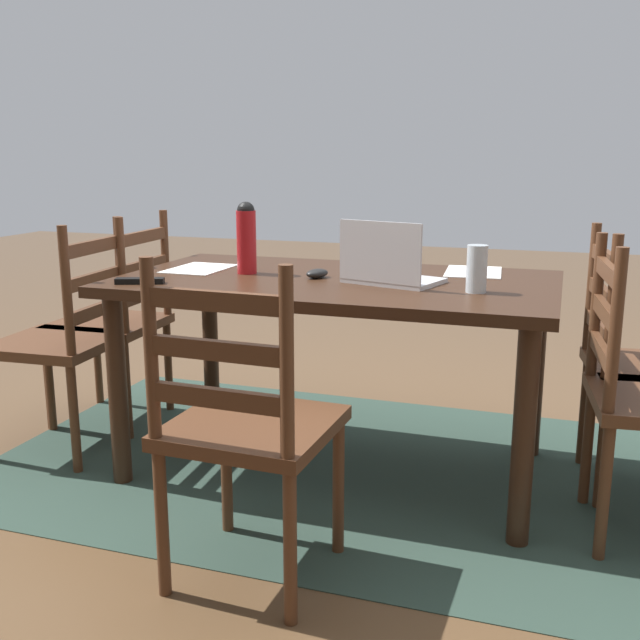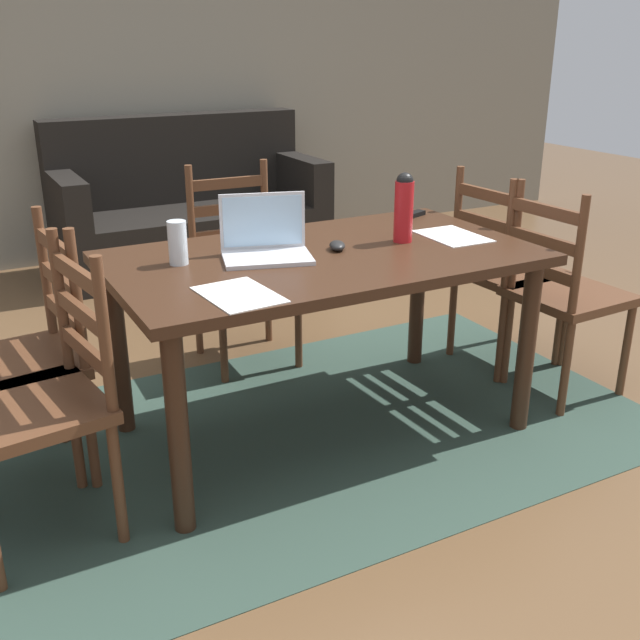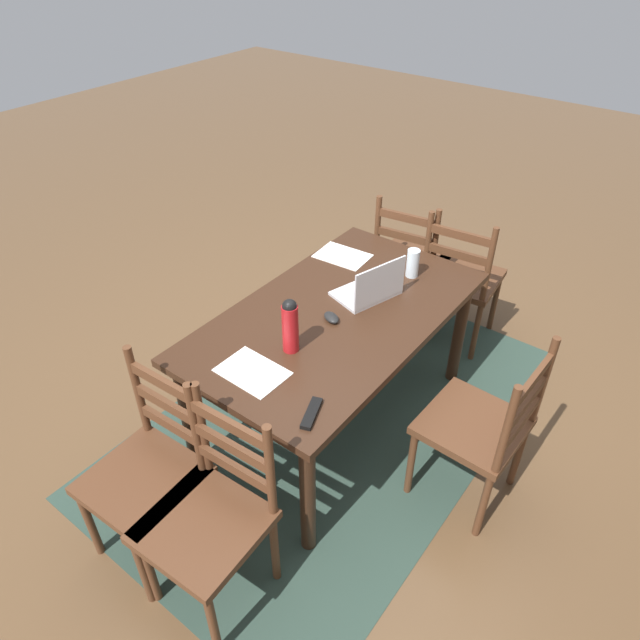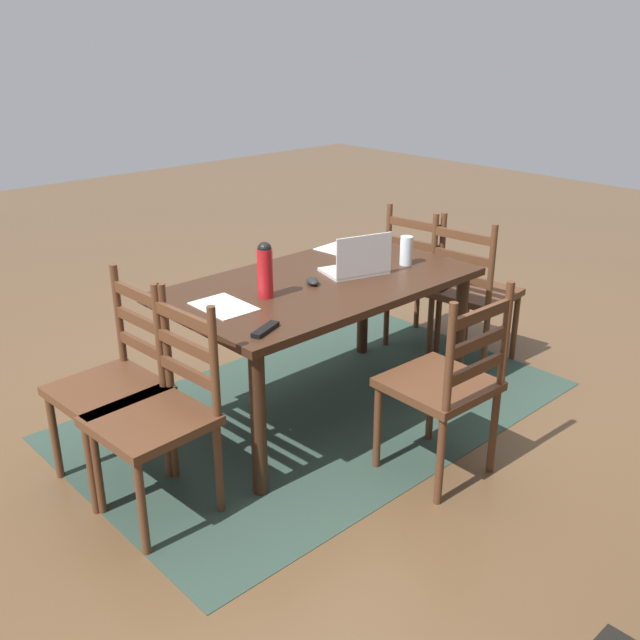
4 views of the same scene
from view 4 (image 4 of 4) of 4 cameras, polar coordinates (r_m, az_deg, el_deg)
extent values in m
plane|color=brown|center=(3.99, 0.03, -7.09)|extent=(14.00, 14.00, 0.00)
cube|color=#2D4238|center=(3.98, 0.03, -7.05)|extent=(2.65, 1.65, 0.01)
cube|color=#382114|center=(3.69, 0.03, 2.86)|extent=(1.60, 0.91, 0.04)
cylinder|color=#382114|center=(4.54, 3.43, 1.57)|extent=(0.07, 0.07, 0.71)
cylinder|color=#382114|center=(3.71, -12.12, -3.78)|extent=(0.07, 0.07, 0.71)
cylinder|color=#382114|center=(4.10, 11.00, -1.14)|extent=(0.07, 0.07, 0.71)
cylinder|color=#382114|center=(3.16, -4.91, -8.20)|extent=(0.07, 0.07, 0.71)
cube|color=#56331E|center=(3.35, -16.49, -5.40)|extent=(0.46, 0.46, 0.04)
cylinder|color=#56331E|center=(3.24, -17.25, -11.28)|extent=(0.04, 0.04, 0.43)
cylinder|color=#56331E|center=(3.54, -20.32, -8.67)|extent=(0.04, 0.04, 0.43)
cylinder|color=#56331E|center=(3.40, -11.64, -8.99)|extent=(0.04, 0.04, 0.43)
cylinder|color=#56331E|center=(3.68, -15.04, -6.72)|extent=(0.04, 0.04, 0.43)
cylinder|color=#56331E|center=(3.18, -12.16, -1.43)|extent=(0.04, 0.04, 0.50)
cylinder|color=#56331E|center=(3.49, -15.68, 0.34)|extent=(0.04, 0.04, 0.50)
cube|color=#56331E|center=(3.37, -13.85, -2.07)|extent=(0.04, 0.36, 0.05)
cube|color=#56331E|center=(3.32, -14.04, -0.11)|extent=(0.04, 0.36, 0.05)
cube|color=#56331E|center=(3.28, -14.24, 1.91)|extent=(0.04, 0.36, 0.05)
cube|color=#56331E|center=(4.48, 12.25, 2.11)|extent=(0.48, 0.48, 0.04)
cylinder|color=#56331E|center=(4.80, 11.18, 0.57)|extent=(0.04, 0.04, 0.43)
cylinder|color=#56331E|center=(4.65, 15.21, -0.56)|extent=(0.04, 0.04, 0.43)
cylinder|color=#56331E|center=(4.50, 8.72, -0.76)|extent=(0.04, 0.04, 0.43)
cylinder|color=#56331E|center=(4.33, 12.95, -2.04)|extent=(0.04, 0.04, 0.43)
cylinder|color=#56331E|center=(4.33, 9.02, 5.12)|extent=(0.04, 0.04, 0.50)
cylinder|color=#56331E|center=(4.15, 13.45, 4.04)|extent=(0.04, 0.04, 0.50)
cube|color=#56331E|center=(4.27, 11.09, 3.32)|extent=(0.06, 0.36, 0.05)
cube|color=#56331E|center=(4.23, 11.21, 4.92)|extent=(0.06, 0.36, 0.05)
cube|color=#56331E|center=(4.19, 11.34, 6.55)|extent=(0.06, 0.36, 0.05)
cube|color=#56331E|center=(4.68, 8.64, 3.24)|extent=(0.50, 0.50, 0.04)
cylinder|color=#56331E|center=(5.01, 7.73, 1.69)|extent=(0.04, 0.04, 0.43)
cylinder|color=#56331E|center=(4.84, 11.57, 0.69)|extent=(0.04, 0.04, 0.43)
cylinder|color=#56331E|center=(4.70, 5.31, 0.44)|extent=(0.04, 0.04, 0.43)
cylinder|color=#56331E|center=(4.52, 9.31, -0.68)|extent=(0.04, 0.04, 0.43)
cylinder|color=#56331E|center=(4.54, 5.46, 6.10)|extent=(0.04, 0.04, 0.50)
cylinder|color=#56331E|center=(4.35, 9.64, 5.18)|extent=(0.04, 0.04, 0.50)
cube|color=#56331E|center=(4.47, 7.44, 4.42)|extent=(0.08, 0.36, 0.05)
cube|color=#56331E|center=(4.44, 7.52, 5.96)|extent=(0.08, 0.36, 0.05)
cube|color=#56331E|center=(4.40, 7.60, 7.52)|extent=(0.08, 0.36, 0.05)
cube|color=#56331E|center=(3.31, 9.37, -5.04)|extent=(0.45, 0.45, 0.04)
cylinder|color=#56331E|center=(3.41, 4.58, -8.46)|extent=(0.04, 0.04, 0.43)
cylinder|color=#56331E|center=(3.66, 8.79, -6.40)|extent=(0.04, 0.04, 0.43)
cylinder|color=#56331E|center=(3.20, 9.51, -10.99)|extent=(0.04, 0.04, 0.43)
cylinder|color=#56331E|center=(3.46, 13.60, -8.56)|extent=(0.04, 0.04, 0.43)
cylinder|color=#56331E|center=(2.96, 10.25, -3.16)|extent=(0.04, 0.04, 0.50)
cylinder|color=#56331E|center=(3.24, 14.50, -1.22)|extent=(0.04, 0.04, 0.50)
cube|color=#56331E|center=(3.14, 12.33, -3.81)|extent=(0.36, 0.04, 0.05)
cube|color=#56331E|center=(3.09, 12.51, -1.72)|extent=(0.36, 0.04, 0.05)
cube|color=#56331E|center=(3.04, 12.71, 0.43)|extent=(0.36, 0.04, 0.05)
cube|color=#56331E|center=(3.06, -13.32, -7.79)|extent=(0.46, 0.46, 0.04)
cylinder|color=#56331E|center=(2.97, -13.94, -14.32)|extent=(0.04, 0.04, 0.43)
cylinder|color=#56331E|center=(3.25, -17.68, -11.28)|extent=(0.04, 0.04, 0.43)
cylinder|color=#56331E|center=(3.14, -8.04, -11.59)|extent=(0.04, 0.04, 0.43)
cylinder|color=#56331E|center=(3.40, -12.09, -8.98)|extent=(0.04, 0.04, 0.43)
cylinder|color=#56331E|center=(2.90, -8.39, -3.52)|extent=(0.04, 0.04, 0.50)
cylinder|color=#56331E|center=(3.19, -12.63, -1.43)|extent=(0.04, 0.04, 0.50)
cube|color=#56331E|center=(3.09, -10.48, -4.11)|extent=(0.04, 0.36, 0.05)
cube|color=#56331E|center=(3.03, -10.64, -2.00)|extent=(0.04, 0.36, 0.05)
cube|color=#56331E|center=(2.99, -10.81, 0.19)|extent=(0.04, 0.36, 0.05)
cube|color=silver|center=(3.81, 2.69, 3.94)|extent=(0.37, 0.30, 0.02)
cube|color=silver|center=(3.69, 3.52, 5.14)|extent=(0.31, 0.10, 0.21)
cube|color=#A5CCEA|center=(3.69, 3.47, 5.17)|extent=(0.29, 0.09, 0.19)
cylinder|color=red|center=(3.42, -4.35, 3.70)|extent=(0.07, 0.07, 0.24)
sphere|color=black|center=(3.38, -4.40, 5.63)|extent=(0.07, 0.07, 0.07)
cylinder|color=silver|center=(3.94, 6.86, 5.49)|extent=(0.07, 0.07, 0.16)
ellipsoid|color=black|center=(3.62, -0.60, 3.11)|extent=(0.10, 0.12, 0.03)
cube|color=black|center=(3.06, -4.36, -0.76)|extent=(0.17, 0.10, 0.02)
cube|color=white|center=(4.19, 1.90, 5.56)|extent=(0.23, 0.31, 0.00)
cube|color=white|center=(3.36, -7.65, 1.09)|extent=(0.22, 0.30, 0.00)
camera|label=1|loc=(3.26, 46.20, 2.09)|focal=41.61mm
camera|label=2|loc=(6.16, -6.69, 18.08)|focal=41.82mm
camera|label=3|loc=(1.38, -26.82, 41.14)|focal=32.37mm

